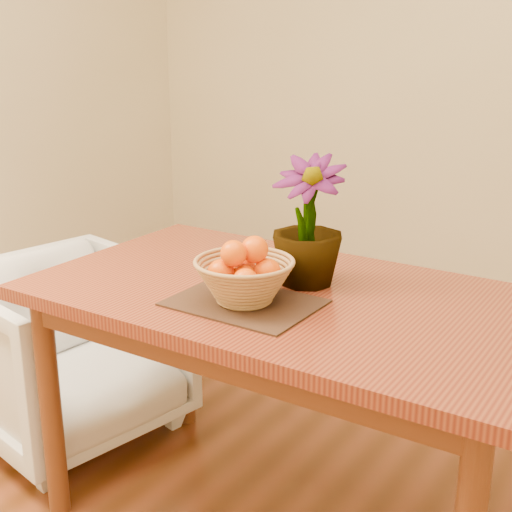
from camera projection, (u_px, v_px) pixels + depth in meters
The scene contains 7 objects.
wall_back at pixel (500, 49), 3.32m from camera, with size 4.00×0.02×2.70m, color #F5E6BA.
table at pixel (287, 321), 1.96m from camera, with size 1.40×0.80×0.75m.
placemat at pixel (244, 303), 1.84m from camera, with size 0.37×0.28×0.01m, color #371E14.
wicker_basket at pixel (244, 283), 1.82m from camera, with size 0.26×0.26×0.11m.
orange_pile at pixel (244, 266), 1.81m from camera, with size 0.17×0.16×0.13m.
potted_plant at pixel (308, 221), 1.94m from camera, with size 0.20×0.20×0.36m, color #163E11.
armchair at pixel (68, 341), 2.57m from camera, with size 0.69×0.65×0.71m, color gray.
Camera 1 is at (0.91, -1.27, 1.42)m, focal length 50.00 mm.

